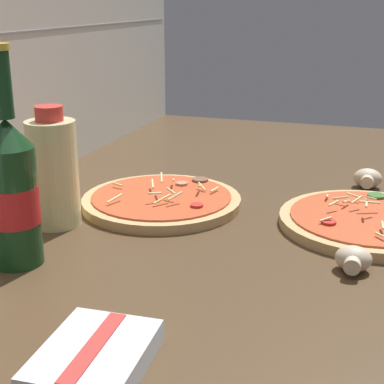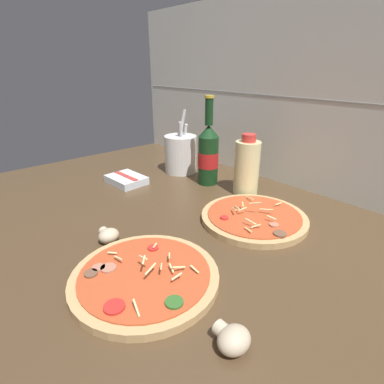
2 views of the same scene
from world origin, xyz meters
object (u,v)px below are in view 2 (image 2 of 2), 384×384
(pizza_near, at_px, (145,277))
(dish_towel, at_px, (126,180))
(oil_bottle, at_px, (247,167))
(mushroom_right, at_px, (232,339))
(pizza_far, at_px, (254,218))
(beer_bottle, at_px, (208,154))
(utensil_crock, at_px, (181,154))
(mushroom_left, at_px, (108,235))

(pizza_near, xyz_separation_m, dish_towel, (-0.46, 0.23, 0.00))
(oil_bottle, xyz_separation_m, mushroom_right, (0.34, -0.45, -0.07))
(dish_towel, bearing_deg, pizza_far, 13.37)
(beer_bottle, distance_m, utensil_crock, 0.15)
(pizza_near, xyz_separation_m, utensil_crock, (-0.43, 0.44, 0.06))
(pizza_near, bearing_deg, dish_towel, 153.52)
(utensil_crock, relative_size, dish_towel, 1.70)
(oil_bottle, relative_size, dish_towel, 1.39)
(mushroom_right, bearing_deg, utensil_crock, 145.75)
(pizza_near, height_order, utensil_crock, utensil_crock)
(pizza_near, relative_size, dish_towel, 2.05)
(utensil_crock, bearing_deg, mushroom_left, -58.40)
(beer_bottle, bearing_deg, oil_bottle, 10.23)
(oil_bottle, relative_size, mushroom_right, 3.43)
(beer_bottle, height_order, oil_bottle, beer_bottle)
(mushroom_left, relative_size, utensil_crock, 0.22)
(mushroom_left, bearing_deg, dish_towel, 143.64)
(pizza_far, xyz_separation_m, mushroom_left, (-0.15, -0.32, 0.01))
(beer_bottle, xyz_separation_m, mushroom_right, (0.48, -0.42, -0.08))
(oil_bottle, bearing_deg, dish_towel, -144.19)
(pizza_near, bearing_deg, beer_bottle, 122.79)
(beer_bottle, distance_m, mushroom_left, 0.44)
(beer_bottle, height_order, mushroom_left, beer_bottle)
(mushroom_left, distance_m, mushroom_right, 0.37)
(pizza_near, distance_m, pizza_far, 0.33)
(pizza_far, distance_m, beer_bottle, 0.30)
(pizza_far, height_order, dish_towel, pizza_far)
(mushroom_left, height_order, dish_towel, mushroom_left)
(mushroom_left, xyz_separation_m, utensil_crock, (-0.26, 0.43, 0.05))
(pizza_near, distance_m, utensil_crock, 0.62)
(pizza_near, distance_m, beer_bottle, 0.52)
(dish_towel, bearing_deg, utensil_crock, 82.09)
(pizza_far, relative_size, oil_bottle, 1.45)
(pizza_far, distance_m, utensil_crock, 0.43)
(mushroom_left, relative_size, dish_towel, 0.37)
(dish_towel, bearing_deg, mushroom_left, -36.36)
(oil_bottle, distance_m, dish_towel, 0.40)
(mushroom_right, height_order, utensil_crock, utensil_crock)
(utensil_crock, xyz_separation_m, dish_towel, (-0.03, -0.21, -0.06))
(mushroom_right, relative_size, dish_towel, 0.41)
(mushroom_left, distance_m, utensil_crock, 0.50)
(oil_bottle, relative_size, mushroom_left, 3.74)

